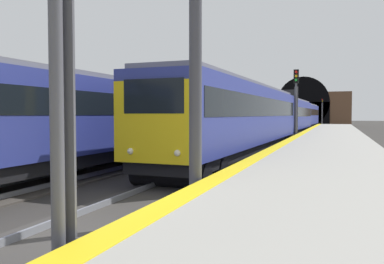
{
  "coord_description": "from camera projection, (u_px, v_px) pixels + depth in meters",
  "views": [
    {
      "loc": [
        -6.36,
        -4.87,
        2.41
      ],
      "look_at": [
        9.88,
        1.04,
        1.65
      ],
      "focal_mm": 37.46,
      "sensor_mm": 36.0,
      "label": 1
    }
  ],
  "objects": [
    {
      "name": "platform_right",
      "position": [
        305.0,
        238.0,
        6.21
      ],
      "size": [
        112.0,
        4.58,
        1.01
      ],
      "primitive_type": "cube",
      "color": "#9E9B93",
      "rests_on": "ground_plane"
    },
    {
      "name": "train_main_approaching",
      "position": [
        287.0,
        116.0,
        41.23
      ],
      "size": [
        62.88,
        3.48,
        4.93
      ],
      "rotation": [
        0.0,
        0.0,
        3.11
      ],
      "color": "navy",
      "rests_on": "ground_plane"
    },
    {
      "name": "railway_signal_mid",
      "position": [
        296.0,
        100.0,
        30.55
      ],
      "size": [
        0.39,
        0.38,
        5.83
      ],
      "rotation": [
        0.0,
        0.0,
        3.14
      ],
      "color": "#4C4C54",
      "rests_on": "ground_plane"
    },
    {
      "name": "railway_signal_far",
      "position": [
        322.0,
        110.0,
        82.97
      ],
      "size": [
        0.39,
        0.38,
        5.67
      ],
      "rotation": [
        0.0,
        0.0,
        3.14
      ],
      "color": "#4C4C54",
      "rests_on": "ground_plane"
    },
    {
      "name": "platform_right_edge_strip",
      "position": [
        183.0,
        196.0,
        6.88
      ],
      "size": [
        112.0,
        0.5,
        0.01
      ],
      "primitive_type": "cube",
      "color": "yellow",
      "rests_on": "platform_right"
    },
    {
      "name": "train_adjacent_platform",
      "position": [
        216.0,
        116.0,
        33.14
      ],
      "size": [
        57.96,
        3.13,
        4.85
      ],
      "rotation": [
        0.0,
        0.0,
        3.12
      ],
      "color": "navy",
      "rests_on": "ground_plane"
    },
    {
      "name": "railway_signal_near",
      "position": [
        57.0,
        54.0,
        4.53
      ],
      "size": [
        0.39,
        0.38,
        5.29
      ],
      "rotation": [
        0.0,
        0.0,
        3.14
      ],
      "color": "#4C4C54",
      "rests_on": "ground_plane"
    },
    {
      "name": "track_main_line",
      "position": [
        68.0,
        237.0,
        7.74
      ],
      "size": [
        160.0,
        2.7,
        0.21
      ],
      "color": "#383533",
      "rests_on": "ground_plane"
    },
    {
      "name": "ground_plane",
      "position": [
        68.0,
        239.0,
        7.74
      ],
      "size": [
        320.0,
        320.0,
        0.0
      ],
      "primitive_type": "plane",
      "color": "#302D2B"
    },
    {
      "name": "tunnel_portal",
      "position": [
        303.0,
        109.0,
        89.3
      ],
      "size": [
        2.41,
        20.04,
        11.22
      ],
      "color": "brown",
      "rests_on": "ground_plane"
    }
  ]
}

